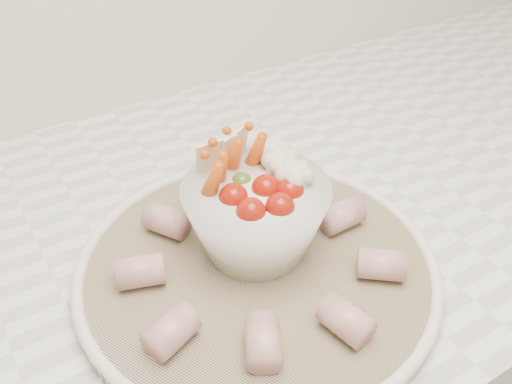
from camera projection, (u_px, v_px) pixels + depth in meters
serving_platter at (257, 267)px, 0.57m from camera, size 0.48×0.48×0.02m
veggie_bowl at (256, 212)px, 0.56m from camera, size 0.15×0.15×0.12m
cured_meat_rolls at (257, 253)px, 0.56m from camera, size 0.27×0.28×0.03m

